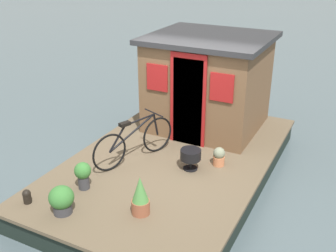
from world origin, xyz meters
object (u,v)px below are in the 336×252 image
Objects in this scene: houseboat_cabin at (208,82)px; potted_plant_ivy at (62,199)px; potted_plant_lavender at (219,156)px; potted_plant_rosemary at (83,174)px; potted_plant_sage at (140,196)px; charcoal_grill at (191,155)px; bicycle at (135,141)px; mooring_bollard at (27,196)px.

potted_plant_ivy is at bearing 170.20° from houseboat_cabin.
potted_plant_lavender is 0.74× the size of potted_plant_rosemary.
houseboat_cabin is 5.19× the size of potted_plant_rosemary.
potted_plant_rosemary is (0.16, 1.14, -0.02)m from potted_plant_sage.
potted_plant_sage is at bearing 175.29° from charcoal_grill.
potted_plant_lavender is at bearing -32.98° from potted_plant_ivy.
potted_plant_ivy is (-1.84, 0.11, -0.15)m from bicycle.
houseboat_cabin is 2.20m from bicycle.
bicycle is at bearing 34.21° from potted_plant_sage.
potted_plant_sage reaches higher than charcoal_grill.
potted_plant_lavender is (0.51, -1.41, -0.21)m from bicycle.
houseboat_cabin is at bearing -15.27° from bicycle.
potted_plant_sage reaches higher than mooring_bollard.
bicycle is 3.77× the size of potted_plant_ivy.
bicycle reaches higher than mooring_bollard.
bicycle reaches higher than potted_plant_lavender.
houseboat_cabin reaches higher than potted_plant_sage.
charcoal_grill reaches higher than potted_plant_lavender.
potted_plant_lavender is at bearing -15.50° from potted_plant_sage.
mooring_bollard is at bearing 144.08° from potted_plant_rosemary.
potted_plant_rosemary is (-1.69, 1.65, 0.10)m from potted_plant_lavender.
houseboat_cabin is 3.38m from potted_plant_rosemary.
potted_plant_sage is 1.14m from potted_plant_ivy.
houseboat_cabin is 1.92m from potted_plant_lavender.
potted_plant_rosemary is at bearing 136.40° from charcoal_grill.
charcoal_grill is (-0.36, 0.39, 0.10)m from potted_plant_lavender.
houseboat_cabin is 2.06m from charcoal_grill.
potted_plant_rosemary is at bearing 166.03° from houseboat_cabin.
mooring_bollard is at bearing 137.84° from potted_plant_lavender.
potted_plant_sage is 1.77× the size of potted_plant_lavender.
houseboat_cabin is at bearing 29.32° from potted_plant_lavender.
potted_plant_sage is 1.76m from mooring_bollard.
potted_plant_ivy is at bearing 116.62° from potted_plant_sage.
potted_plant_lavender is 2.36m from potted_plant_rosemary.
potted_plant_rosemary reaches higher than charcoal_grill.
potted_plant_ivy is 1.17× the size of charcoal_grill.
mooring_bollard is at bearing 158.09° from bicycle.
bicycle is at bearing 110.03° from potted_plant_lavender.
potted_plant_rosemary reaches higher than mooring_bollard.
houseboat_cabin is 3.93× the size of potted_plant_sage.
potted_plant_ivy is 0.66m from mooring_bollard.
houseboat_cabin is at bearing -18.52° from mooring_bollard.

